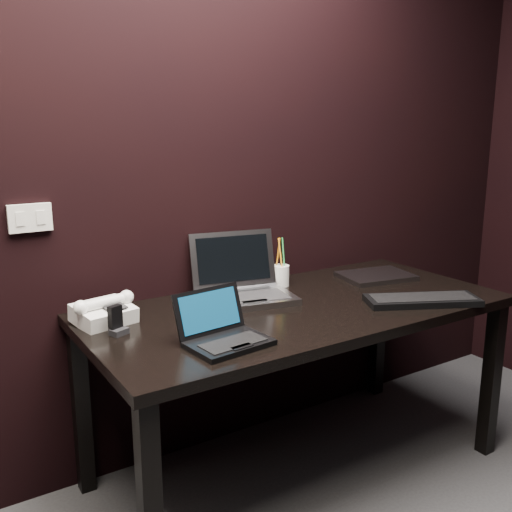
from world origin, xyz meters
TOP-DOWN VIEW (x-y plane):
  - wall_back at (0.00, 1.80)m, footprint 4.00×0.00m
  - wall_switch at (-0.62, 1.79)m, footprint 0.15×0.02m
  - desk at (0.30, 1.40)m, footprint 1.70×0.80m
  - netbook at (-0.16, 1.20)m, footprint 0.28×0.26m
  - silver_laptop at (0.15, 1.60)m, footprint 0.43×0.40m
  - ext_keyboard at (0.73, 1.15)m, footprint 0.47×0.34m
  - closed_laptop at (0.84, 1.53)m, footprint 0.36×0.29m
  - desk_phone at (-0.43, 1.61)m, footprint 0.24×0.21m
  - mobile_phone at (-0.43, 1.48)m, footprint 0.07×0.06m
  - pen_cup at (0.39, 1.67)m, footprint 0.10×0.10m

SIDE VIEW (x-z plane):
  - desk at x=0.30m, z-range 0.29..1.03m
  - closed_laptop at x=0.84m, z-range 0.74..0.76m
  - ext_keyboard at x=0.73m, z-range 0.74..0.77m
  - netbook at x=-0.16m, z-range 0.69..0.86m
  - mobile_phone at x=-0.43m, z-range 0.73..0.83m
  - desk_phone at x=-0.43m, z-range 0.72..0.84m
  - silver_laptop at x=0.15m, z-range 0.66..0.92m
  - pen_cup at x=0.39m, z-range 0.68..0.90m
  - wall_switch at x=-0.62m, z-range 1.07..1.17m
  - wall_back at x=0.00m, z-range -0.70..3.30m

